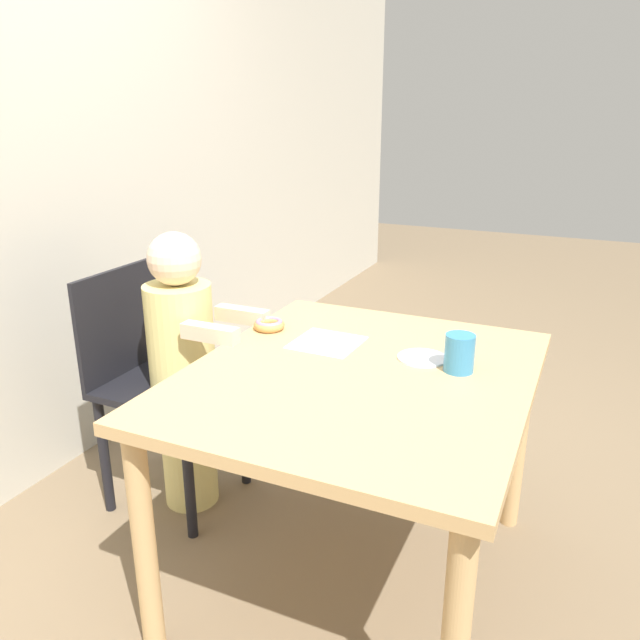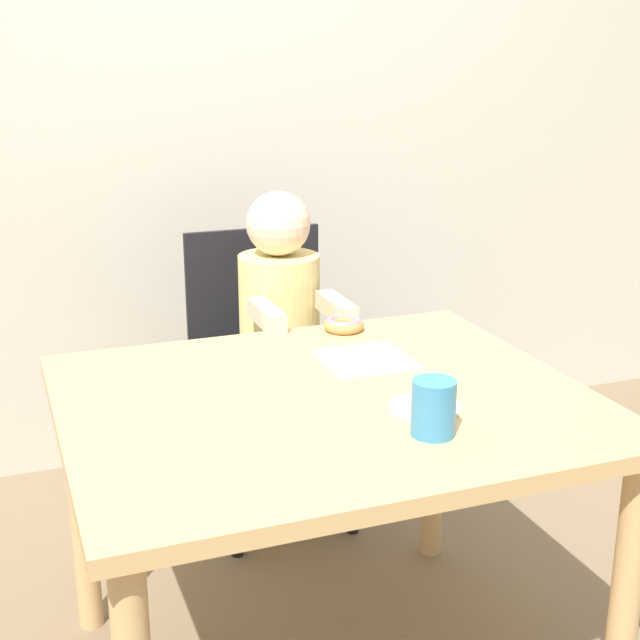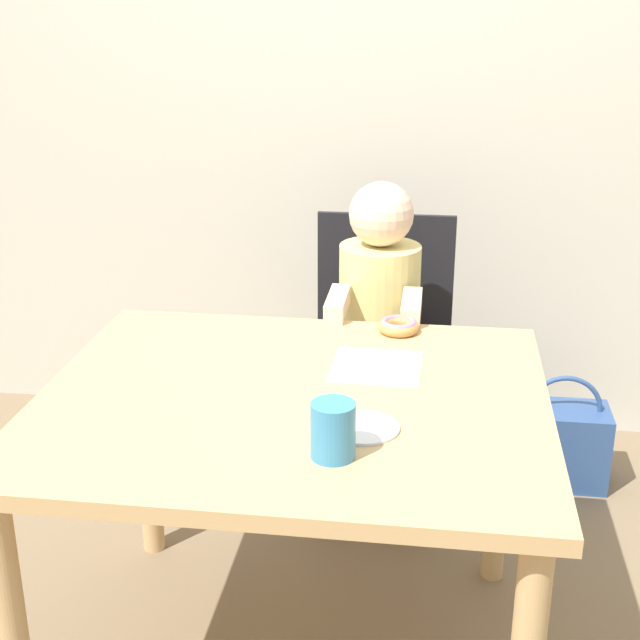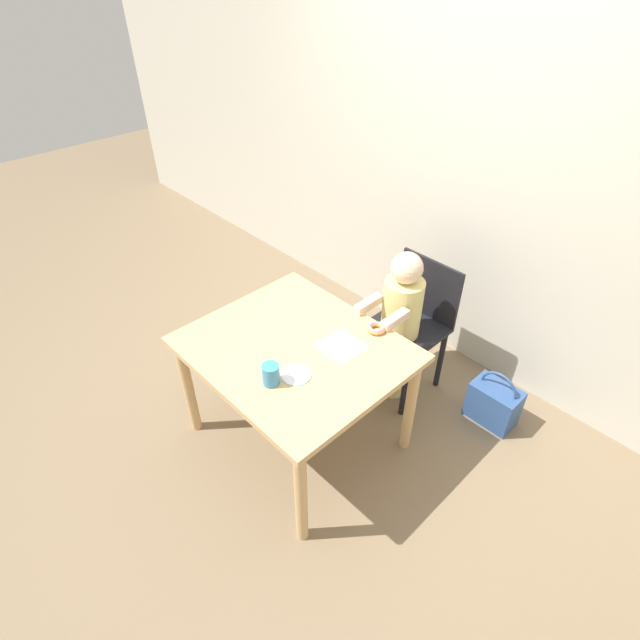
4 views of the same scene
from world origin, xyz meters
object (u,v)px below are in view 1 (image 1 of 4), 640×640
(handbag, at_px, (223,393))
(chair, at_px, (158,379))
(donut, at_px, (269,324))
(cup, at_px, (459,353))
(child_figure, at_px, (184,372))

(handbag, bearing_deg, chair, -168.64)
(donut, height_order, cup, cup)
(child_figure, bearing_deg, handbag, 22.12)
(chair, distance_m, handbag, 0.68)
(chair, bearing_deg, cup, -90.76)
(child_figure, relative_size, cup, 9.46)
(child_figure, xyz_separation_m, handbag, (0.58, 0.24, -0.38))
(chair, distance_m, cup, 1.11)
(chair, distance_m, child_figure, 0.13)
(chair, height_order, handbag, chair)
(donut, relative_size, cup, 0.95)
(chair, height_order, child_figure, child_figure)
(chair, xyz_separation_m, donut, (0.07, -0.43, 0.25))
(chair, relative_size, donut, 8.43)
(handbag, distance_m, cup, 1.47)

